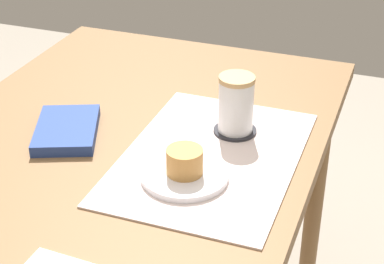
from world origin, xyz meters
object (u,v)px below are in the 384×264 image
(pastry_plate, at_px, (185,175))
(pastry, at_px, (185,161))
(dining_table, at_px, (112,186))
(small_book, at_px, (67,130))
(coffee_mug, at_px, (236,103))

(pastry_plate, height_order, pastry, pastry)
(dining_table, height_order, pastry, pastry)
(small_book, bearing_deg, coffee_mug, -91.07)
(pastry, bearing_deg, small_book, 76.13)
(pastry_plate, xyz_separation_m, small_book, (0.07, 0.29, 0.00))
(pastry_plate, relative_size, pastry, 2.41)
(dining_table, distance_m, coffee_mug, 0.31)
(pastry, distance_m, coffee_mug, 0.21)
(pastry, distance_m, small_book, 0.30)
(coffee_mug, bearing_deg, pastry_plate, 169.36)
(dining_table, height_order, small_book, small_book)
(dining_table, relative_size, coffee_mug, 10.09)
(pastry, bearing_deg, dining_table, 78.72)
(pastry, bearing_deg, pastry_plate, 0.00)
(dining_table, bearing_deg, small_book, 72.37)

